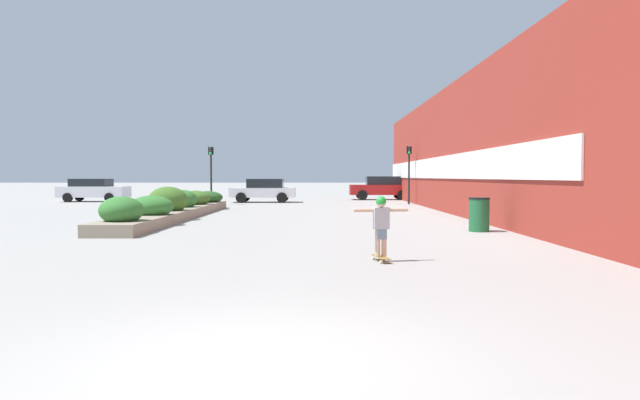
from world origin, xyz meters
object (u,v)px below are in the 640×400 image
object	(u,v)px
skateboarder	(379,220)
traffic_light_left	(209,165)
trash_bin	(477,214)
car_rightmost	(262,190)
car_leftmost	(380,187)
skateboard	(379,258)
traffic_light_right	(407,165)
car_center_left	(541,190)
car_center_right	(91,190)

from	to	relation	value
skateboarder	traffic_light_left	bearing A→B (deg)	96.86
skateboarder	trash_bin	xyz separation A→B (m)	(3.60, 6.06, -0.29)
trash_bin	car_rightmost	world-z (taller)	car_rightmost
trash_bin	car_leftmost	distance (m)	23.68
skateboard	car_rightmost	distance (m)	26.05
skateboard	car_leftmost	world-z (taller)	car_leftmost
skateboarder	car_leftmost	world-z (taller)	car_leftmost
skateboard	traffic_light_right	size ratio (longest dim) A/B	0.21
car_leftmost	traffic_light_left	xyz separation A→B (m)	(-10.77, -7.59, 1.44)
car_rightmost	car_leftmost	bearing A→B (deg)	-62.73
trash_bin	traffic_light_left	world-z (taller)	traffic_light_left
skateboarder	trash_bin	world-z (taller)	skateboarder
car_rightmost	traffic_light_left	size ratio (longest dim) A/B	1.22
traffic_light_right	car_leftmost	bearing A→B (deg)	97.11
car_center_left	trash_bin	bearing A→B (deg)	-25.75
skateboarder	traffic_light_right	size ratio (longest dim) A/B	0.34
skateboard	skateboarder	distance (m)	0.74
car_center_right	car_rightmost	bearing A→B (deg)	85.35
skateboard	traffic_light_left	xyz separation A→B (m)	(-7.53, 22.15, 2.24)
car_leftmost	car_center_right	xyz separation A→B (m)	(-19.38, -3.22, -0.08)
traffic_light_right	car_rightmost	bearing A→B (deg)	162.61
skateboarder	car_center_left	size ratio (longest dim) A/B	0.31
skateboarder	car_center_left	bearing A→B (deg)	51.18
car_leftmost	car_center_right	world-z (taller)	car_leftmost
trash_bin	car_rightmost	size ratio (longest dim) A/B	0.25
car_leftmost	car_center_left	distance (m)	10.79
traffic_light_right	skateboard	bearing A→B (deg)	-100.19
car_leftmost	traffic_light_left	size ratio (longest dim) A/B	1.33
skateboard	skateboarder	world-z (taller)	skateboarder
skateboard	car_center_right	bearing A→B (deg)	109.42
car_center_left	traffic_light_left	size ratio (longest dim) A/B	1.13
skateboarder	traffic_light_right	bearing A→B (deg)	67.90
car_center_right	traffic_light_left	bearing A→B (deg)	63.13
car_center_right	car_rightmost	distance (m)	11.37
skateboard	traffic_light_right	distance (m)	23.28
car_center_left	car_leftmost	bearing A→B (deg)	-105.57
skateboard	car_rightmost	size ratio (longest dim) A/B	0.18
car_center_left	traffic_light_left	xyz separation A→B (m)	(-21.16, -4.69, 1.52)
skateboard	car_center_right	xyz separation A→B (m)	(-16.14, 26.52, 0.72)
traffic_light_left	traffic_light_right	xyz separation A→B (m)	(11.63, 0.65, 0.04)
skateboarder	trash_bin	size ratio (longest dim) A/B	1.15
trash_bin	traffic_light_right	xyz separation A→B (m)	(0.50, 16.74, 1.84)
car_center_left	car_rightmost	distance (m)	18.47
skateboard	car_rightmost	world-z (taller)	car_rightmost
skateboard	skateboarder	bearing A→B (deg)	168.09
car_rightmost	traffic_light_left	xyz separation A→B (m)	(-2.73, -3.44, 1.52)
car_center_right	traffic_light_right	world-z (taller)	traffic_light_right
trash_bin	car_center_left	world-z (taller)	car_center_left
trash_bin	car_center_right	bearing A→B (deg)	133.99
traffic_light_left	skateboarder	bearing A→B (deg)	-71.23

